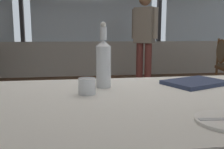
# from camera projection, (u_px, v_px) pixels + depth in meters

# --- Properties ---
(window_wall_far) EXTENTS (10.62, 0.14, 2.62)m
(window_wall_far) POSITION_uv_depth(u_px,v_px,m) (93.00, 33.00, 6.02)
(window_wall_far) COLOR beige
(window_wall_far) RESTS_ON ground_plane
(water_bottle) EXTENTS (0.07, 0.07, 0.32)m
(water_bottle) POSITION_uv_depth(u_px,v_px,m) (103.00, 62.00, 1.19)
(water_bottle) COLOR white
(water_bottle) RESTS_ON foreground_table
(water_tumbler) EXTENTS (0.07, 0.07, 0.07)m
(water_tumbler) POSITION_uv_depth(u_px,v_px,m) (87.00, 86.00, 1.06)
(water_tumbler) COLOR white
(water_tumbler) RESTS_ON foreground_table
(menu_book) EXTENTS (0.36, 0.31, 0.02)m
(menu_book) POSITION_uv_depth(u_px,v_px,m) (195.00, 83.00, 1.27)
(menu_book) COLOR #2D3856
(menu_book) RESTS_ON foreground_table
(diner_person_1) EXTENTS (0.41, 0.40, 1.76)m
(diner_person_1) POSITION_uv_depth(u_px,v_px,m) (144.00, 35.00, 4.53)
(diner_person_1) COLOR brown
(diner_person_1) RESTS_ON ground_plane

